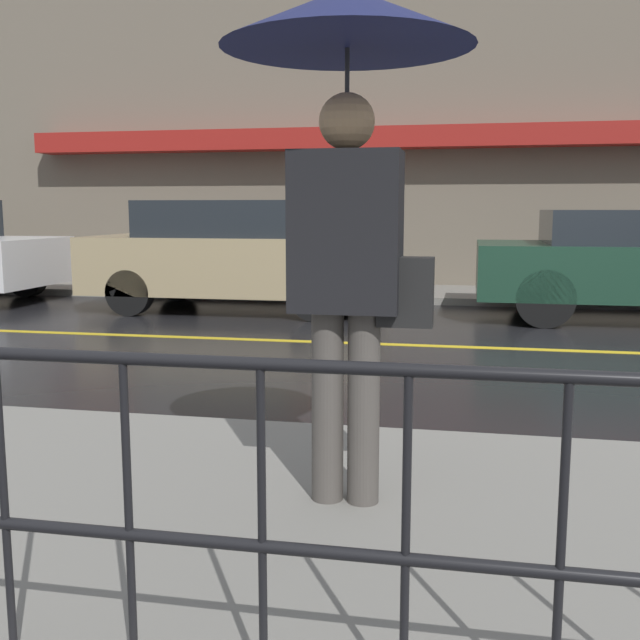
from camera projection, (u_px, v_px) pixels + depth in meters
The scene contains 7 objects.
ground_plane at pixel (529, 349), 7.64m from camera, with size 80.00×80.00×0.00m, color black.
sidewalk_near at pixel (621, 555), 2.99m from camera, with size 28.00×2.80×0.11m.
sidewalk_far at pixel (508, 296), 11.87m from camera, with size 28.00×1.96×0.11m.
lane_marking at pixel (529, 349), 7.64m from camera, with size 25.20×0.12×0.01m.
building_storefront at pixel (512, 91), 12.45m from camera, with size 28.00×0.85×6.80m.
pedestrian at pixel (348, 109), 3.16m from camera, with size 1.07×1.07×2.23m.
car_tan at pixel (236, 255), 10.54m from camera, with size 4.09×1.92×1.53m.
Camera 1 is at (-0.64, -7.78, 1.43)m, focal length 42.00 mm.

